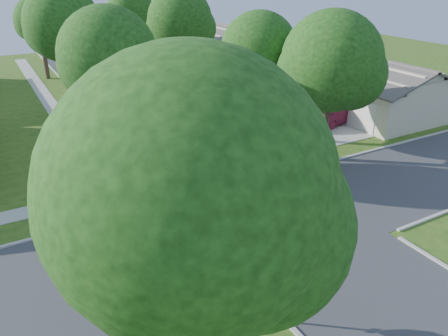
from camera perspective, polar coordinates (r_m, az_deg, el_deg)
name	(u,v)px	position (r m, az deg, el deg)	size (l,w,h in m)	color
ground	(277,217)	(20.63, 6.88, -6.38)	(100.00, 100.00, 0.00)	#2A4E15
road_ns	(277,217)	(20.63, 6.88, -6.37)	(7.00, 100.00, 0.02)	#333335
sidewalk_ne	(175,82)	(44.71, -6.40, 11.07)	(1.20, 40.00, 0.04)	#9E9B91
sidewalk_nw	(47,99)	(41.70, -22.13, 8.37)	(1.20, 40.00, 0.04)	#9E9B91
driveway	(311,139)	(30.10, 11.31, 3.77)	(8.80, 3.60, 0.05)	#9E9B91
stop_sign_sw	(244,268)	(14.07, 2.69, -12.97)	(1.05, 0.80, 2.98)	gray
stop_sign_ne	(298,129)	(25.74, 9.58, 5.02)	(1.05, 0.80, 2.98)	gray
tree_e_near	(259,54)	(28.19, 4.66, 14.64)	(4.97, 4.80, 8.28)	#38281C
tree_e_mid	(181,23)	(38.56, -5.69, 18.31)	(5.59, 5.40, 9.21)	#38281C
tree_e_far	(131,13)	(50.69, -12.02, 19.20)	(5.17, 5.00, 8.72)	#38281C
tree_w_near	(110,61)	(24.27, -14.70, 13.38)	(5.38, 5.20, 8.97)	#38281C
tree_w_mid	(64,27)	(35.82, -20.20, 16.86)	(5.80, 5.60, 9.56)	#38281C
tree_w_far	(39,23)	(48.71, -22.98, 17.07)	(4.76, 4.60, 8.04)	#38281C
tree_sw_corner	(193,204)	(8.94, -4.04, -4.72)	(6.21, 6.00, 9.55)	#38281C
tree_ne_corner	(332,66)	(25.48, 13.87, 12.79)	(5.80, 5.60, 8.66)	#38281C
house_ne_near	(360,89)	(37.71, 17.31, 9.83)	(8.42, 13.60, 4.23)	beige
house_ne_far	(244,53)	(51.46, 2.63, 14.74)	(8.42, 13.60, 4.23)	beige
car_driveway	(336,114)	(33.29, 14.47, 6.84)	(1.57, 4.50, 1.48)	#541125
car_curb_east	(166,91)	(39.19, -7.57, 9.99)	(1.56, 3.88, 1.32)	black
car_curb_west	(65,55)	(58.51, -20.01, 13.65)	(1.66, 4.08, 1.18)	black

